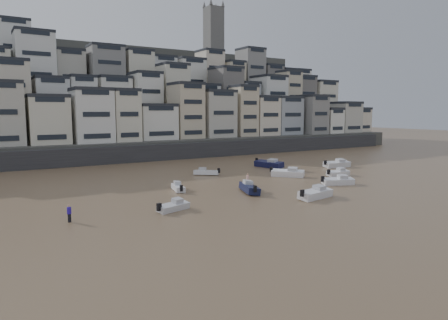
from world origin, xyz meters
TOP-DOWN VIEW (x-y plane):
  - ground at (0.00, 0.00)m, footprint 400.00×400.00m
  - harbor_wall at (10.00, 65.00)m, footprint 140.00×3.00m
  - hillside at (14.73, 104.84)m, footprint 141.04×66.00m
  - boat_a at (10.38, 18.73)m, footprint 5.92×2.85m
  - boat_b at (19.79, 23.69)m, footprint 5.34×3.40m
  - boat_c at (5.56, 25.98)m, footprint 3.49×5.73m
  - boat_d at (25.97, 29.32)m, footprint 4.68×1.59m
  - boat_e at (18.27, 33.08)m, footprint 5.14×5.66m
  - boat_f at (-1.96, 32.03)m, footprint 2.24×4.32m
  - boat_g at (33.57, 36.56)m, footprint 6.15×2.59m
  - boat_h at (7.80, 41.72)m, footprint 4.44×4.05m
  - boat_i at (22.41, 43.33)m, footprint 3.52×6.80m
  - boat_j at (-7.10, 22.29)m, footprint 4.42×2.57m
  - person_blue at (-17.54, 23.51)m, footprint 0.44×0.44m
  - person_pink at (8.29, 30.28)m, footprint 0.44×0.44m

SIDE VIEW (x-z plane):
  - ground at x=0.00m, z-range 0.00..0.00m
  - boat_f at x=-1.96m, z-range 0.00..1.12m
  - boat_j at x=-7.10m, z-range 0.00..1.15m
  - boat_h at x=7.80m, z-range 0.00..1.24m
  - boat_d at x=25.97m, z-range 0.00..1.27m
  - boat_b at x=19.79m, z-range 0.00..1.39m
  - boat_c at x=5.56m, z-range 0.00..1.49m
  - boat_a at x=10.38m, z-range 0.00..1.55m
  - boat_e at x=18.27m, z-range 0.00..1.58m
  - boat_g at x=33.57m, z-range 0.00..1.63m
  - person_blue at x=-17.54m, z-range 0.00..1.74m
  - person_pink at x=8.29m, z-range 0.00..1.74m
  - boat_i at x=22.41m, z-range 0.00..1.77m
  - harbor_wall at x=10.00m, z-range 0.00..3.50m
  - hillside at x=14.73m, z-range -11.99..38.01m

